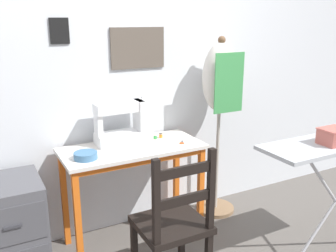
# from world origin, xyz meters

# --- Properties ---
(wall_back) EXTENTS (10.00, 0.07, 2.55)m
(wall_back) POSITION_xyz_m (0.00, 0.52, 1.28)
(wall_back) COLOR silver
(wall_back) RESTS_ON ground_plane
(sewing_table) EXTENTS (1.00, 0.45, 0.74)m
(sewing_table) POSITION_xyz_m (0.00, 0.21, 0.63)
(sewing_table) COLOR silver
(sewing_table) RESTS_ON ground_plane
(sewing_machine) EXTENTS (0.41, 0.18, 0.33)m
(sewing_machine) POSITION_xyz_m (0.00, 0.34, 0.88)
(sewing_machine) COLOR white
(sewing_machine) RESTS_ON sewing_table
(fabric_bowl) EXTENTS (0.15, 0.15, 0.04)m
(fabric_bowl) POSITION_xyz_m (-0.36, 0.15, 0.76)
(fabric_bowl) COLOR teal
(fabric_bowl) RESTS_ON sewing_table
(scissors) EXTENTS (0.11, 0.14, 0.01)m
(scissors) POSITION_xyz_m (0.36, 0.15, 0.74)
(scissors) COLOR silver
(scissors) RESTS_ON sewing_table
(thread_spool_near_machine) EXTENTS (0.03, 0.03, 0.03)m
(thread_spool_near_machine) POSITION_xyz_m (0.22, 0.30, 0.76)
(thread_spool_near_machine) COLOR green
(thread_spool_near_machine) RESTS_ON sewing_table
(thread_spool_mid_table) EXTENTS (0.03, 0.03, 0.03)m
(thread_spool_mid_table) POSITION_xyz_m (0.27, 0.31, 0.76)
(thread_spool_mid_table) COLOR orange
(thread_spool_mid_table) RESTS_ON sewing_table
(wooden_chair) EXTENTS (0.40, 0.38, 0.93)m
(wooden_chair) POSITION_xyz_m (-0.00, -0.38, 0.44)
(wooden_chair) COLOR black
(wooden_chair) RESTS_ON ground_plane
(filing_cabinet) EXTENTS (0.40, 0.46, 0.65)m
(filing_cabinet) POSITION_xyz_m (-0.84, 0.22, 0.33)
(filing_cabinet) COLOR #4C4C51
(filing_cabinet) RESTS_ON ground_plane
(dress_form) EXTENTS (0.32, 0.32, 1.48)m
(dress_form) POSITION_xyz_m (0.80, 0.32, 1.07)
(dress_form) COLOR #846647
(dress_form) RESTS_ON ground_plane
(storage_box) EXTENTS (0.17, 0.13, 0.10)m
(storage_box) POSITION_xyz_m (0.97, -0.64, 0.92)
(storage_box) COLOR #AD564C
(storage_box) RESTS_ON ironing_board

